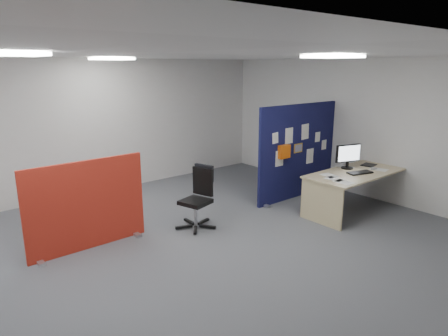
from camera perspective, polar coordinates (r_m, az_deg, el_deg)
floor at (r=5.61m, az=-7.84°, el=-12.79°), size 9.00×9.00×0.00m
ceiling at (r=5.00m, az=-8.93°, el=15.96°), size 9.00×7.00×0.02m
wall_back at (r=8.28m, az=-21.18°, el=5.09°), size 9.00×0.02×2.70m
wall_right at (r=8.36m, az=19.06°, el=5.35°), size 0.02×7.00×2.70m
ceiling_lights at (r=5.74m, az=-9.52°, el=15.41°), size 4.10×4.10×0.04m
navy_divider at (r=7.99m, az=10.73°, el=2.36°), size 2.24×0.30×1.85m
main_desk at (r=7.50m, az=18.00°, el=-1.64°), size 2.00×0.89×0.73m
monitor_main at (r=7.57m, az=17.30°, el=1.75°), size 0.50×0.21×0.44m
keyboard at (r=7.35m, az=18.85°, el=-0.63°), size 0.48×0.30×0.02m
mouse at (r=7.70m, az=20.66°, el=-0.11°), size 0.10×0.07×0.03m
paper_tray at (r=8.00m, az=19.98°, el=0.42°), size 0.31×0.26×0.01m
red_divider at (r=5.96m, az=-18.96°, el=-5.16°), size 1.72×0.30×1.29m
office_chair at (r=6.46m, az=-3.56°, el=-3.58°), size 0.66×0.63×0.99m
desk_papers at (r=7.21m, az=17.12°, el=-0.86°), size 1.43×0.88×0.00m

